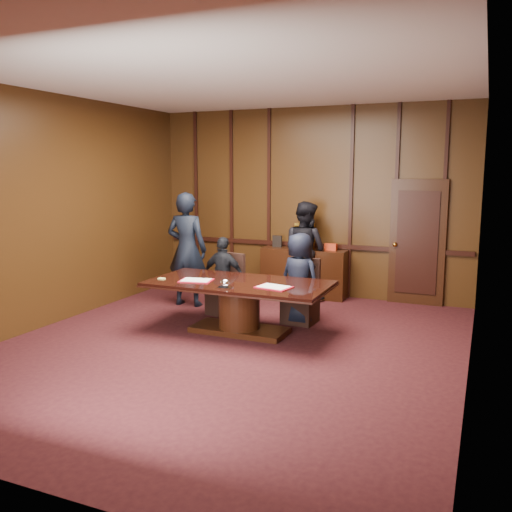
{
  "coord_description": "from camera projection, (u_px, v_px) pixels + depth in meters",
  "views": [
    {
      "loc": [
        3.09,
        -6.26,
        2.37
      ],
      "look_at": [
        -0.13,
        1.27,
        1.05
      ],
      "focal_mm": 38.0,
      "sensor_mm": 36.0,
      "label": 1
    }
  ],
  "objects": [
    {
      "name": "witness_left",
      "position": [
        187.0,
        249.0,
        9.39
      ],
      "size": [
        0.75,
        0.52,
        1.98
      ],
      "primitive_type": "imported",
      "rotation": [
        0.0,
        0.0,
        3.21
      ],
      "color": "black",
      "rests_on": "ground"
    },
    {
      "name": "folder_left",
      "position": [
        196.0,
        280.0,
        7.87
      ],
      "size": [
        0.52,
        0.41,
        0.02
      ],
      "rotation": [
        0.0,
        0.0,
        0.2
      ],
      "color": "#B71026",
      "rests_on": "conference_table"
    },
    {
      "name": "folder_right",
      "position": [
        274.0,
        287.0,
        7.42
      ],
      "size": [
        0.51,
        0.41,
        0.02
      ],
      "rotation": [
        0.0,
        0.0,
        -0.18
      ],
      "color": "#B71026",
      "rests_on": "conference_table"
    },
    {
      "name": "chair_right",
      "position": [
        301.0,
        304.0,
        8.43
      ],
      "size": [
        0.51,
        0.51,
        0.99
      ],
      "rotation": [
        0.0,
        0.0,
        -0.07
      ],
      "color": "black",
      "rests_on": "ground"
    },
    {
      "name": "notepad",
      "position": [
        162.0,
        279.0,
        8.0
      ],
      "size": [
        0.11,
        0.08,
        0.01
      ],
      "primitive_type": "cube",
      "rotation": [
        0.0,
        0.0,
        -0.14
      ],
      "color": "#F6ED78",
      "rests_on": "conference_table"
    },
    {
      "name": "sideboard",
      "position": [
        304.0,
        271.0,
        10.14
      ],
      "size": [
        1.6,
        0.45,
        1.54
      ],
      "color": "black",
      "rests_on": "ground"
    },
    {
      "name": "chair_left",
      "position": [
        226.0,
        296.0,
        8.93
      ],
      "size": [
        0.58,
        0.58,
        0.99
      ],
      "rotation": [
        0.0,
        0.0,
        -0.24
      ],
      "color": "black",
      "rests_on": "ground"
    },
    {
      "name": "signatory_right",
      "position": [
        299.0,
        279.0,
        8.3
      ],
      "size": [
        0.8,
        0.64,
        1.41
      ],
      "primitive_type": "imported",
      "rotation": [
        0.0,
        0.0,
        2.82
      ],
      "color": "black",
      "rests_on": "ground"
    },
    {
      "name": "witness_right",
      "position": [
        305.0,
        251.0,
        9.89
      ],
      "size": [
        1.08,
        0.98,
        1.79
      ],
      "primitive_type": "imported",
      "rotation": [
        0.0,
        0.0,
        2.71
      ],
      "color": "black",
      "rests_on": "ground"
    },
    {
      "name": "room",
      "position": [
        236.0,
        219.0,
        7.09
      ],
      "size": [
        7.0,
        7.04,
        3.5
      ],
      "color": "black",
      "rests_on": "ground"
    },
    {
      "name": "signatory_left",
      "position": [
        224.0,
        276.0,
        8.81
      ],
      "size": [
        0.76,
        0.34,
        1.29
      ],
      "primitive_type": "imported",
      "rotation": [
        0.0,
        0.0,
        3.11
      ],
      "color": "black",
      "rests_on": "ground"
    },
    {
      "name": "conference_table",
      "position": [
        239.0,
        299.0,
        7.85
      ],
      "size": [
        2.62,
        1.32,
        0.76
      ],
      "color": "black",
      "rests_on": "ground"
    },
    {
      "name": "inkstand",
      "position": [
        225.0,
        284.0,
        7.4
      ],
      "size": [
        0.2,
        0.14,
        0.12
      ],
      "color": "white",
      "rests_on": "conference_table"
    }
  ]
}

